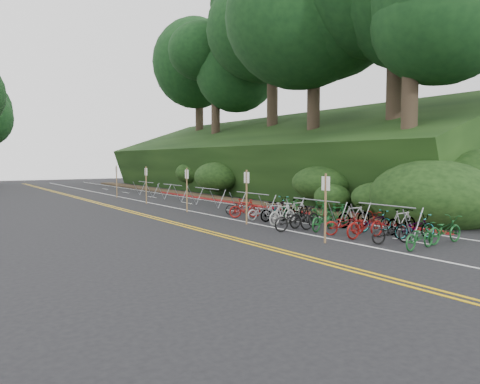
{
  "coord_description": "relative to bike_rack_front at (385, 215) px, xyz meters",
  "views": [
    {
      "loc": [
        -11.39,
        -12.63,
        2.98
      ],
      "look_at": [
        1.83,
        7.4,
        1.3
      ],
      "focal_mm": 35.0,
      "sensor_mm": 36.0,
      "label": 1
    }
  ],
  "objects": [
    {
      "name": "tree_cluster",
      "position": [
        6.85,
        23.01,
        11.98
      ],
      "size": [
        33.75,
        55.12,
        20.72
      ],
      "color": "#2D2319",
      "rests_on": "ground"
    },
    {
      "name": "bike_valet",
      "position": [
        0.07,
        3.07,
        -0.41
      ],
      "size": [
        3.32,
        13.2,
        1.06
      ],
      "color": "#144C1E",
      "rests_on": "ground"
    },
    {
      "name": "ground",
      "position": [
        -2.91,
        0.98,
        -0.89
      ],
      "size": [
        120.0,
        120.0,
        0.0
      ],
      "primitive_type": "plane",
      "color": "black",
      "rests_on": "ground"
    },
    {
      "name": "bike_rack_front",
      "position": [
        0.0,
        0.0,
        0.0
      ],
      "size": [
        1.18,
        2.64,
        1.26
      ],
      "color": "gray",
      "rests_on": "ground"
    },
    {
      "name": "road_markings",
      "position": [
        -2.28,
        11.07,
        -0.89
      ],
      "size": [
        7.47,
        80.0,
        0.01
      ],
      "color": "gold",
      "rests_on": "ground"
    },
    {
      "name": "bike_racks_rest",
      "position": [
        0.09,
        13.98,
        -0.04
      ],
      "size": [
        1.14,
        23.0,
        1.17
      ],
      "color": "gray",
      "rests_on": "ground"
    },
    {
      "name": "bike_front",
      "position": [
        -1.78,
        3.22,
        -0.39
      ],
      "size": [
        0.89,
        1.97,
        1.0
      ],
      "primitive_type": "imported",
      "rotation": [
        0.0,
        0.0,
        1.45
      ],
      "color": "black",
      "rests_on": "ground"
    },
    {
      "name": "embankment",
      "position": [
        10.05,
        20.01,
        1.68
      ],
      "size": [
        14.3,
        48.14,
        9.11
      ],
      "color": "black",
      "rests_on": "ground"
    },
    {
      "name": "red_curb",
      "position": [
        2.79,
        12.98,
        -0.84
      ],
      "size": [
        0.25,
        28.0,
        0.1
      ],
      "primitive_type": "cube",
      "color": "maroon",
      "rests_on": "ground"
    },
    {
      "name": "signpost_near",
      "position": [
        -2.69,
        0.44,
        0.53
      ],
      "size": [
        0.08,
        0.4,
        2.48
      ],
      "color": "brown",
      "rests_on": "ground"
    },
    {
      "name": "signposts_rest",
      "position": [
        -2.31,
        14.98,
        0.54
      ],
      "size": [
        0.08,
        18.4,
        2.5
      ],
      "color": "brown",
      "rests_on": "ground"
    }
  ]
}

